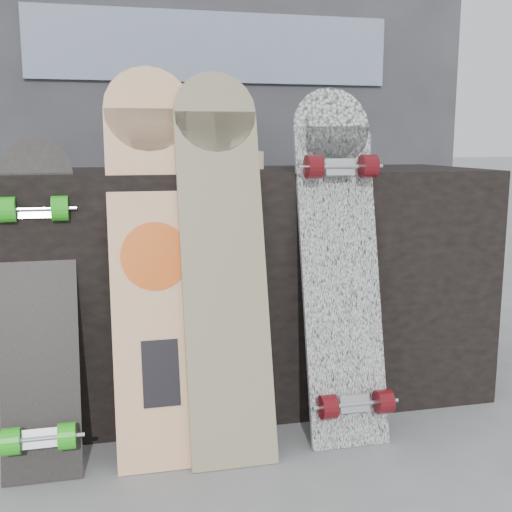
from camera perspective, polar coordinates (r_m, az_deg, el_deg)
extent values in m
plane|color=slate|center=(1.95, 2.99, -17.25)|extent=(60.00, 60.00, 0.00)
cube|color=black|center=(2.27, -0.45, -2.44)|extent=(1.60, 0.60, 0.80)
cube|color=#323237|center=(3.05, -4.12, 14.02)|extent=(2.40, 0.20, 2.20)
cube|color=navy|center=(2.96, -3.81, 18.03)|extent=(1.60, 0.02, 0.30)
cube|color=#523F82|center=(2.25, -8.79, 8.92)|extent=(0.18, 0.12, 0.10)
cube|color=#523F82|center=(2.35, 7.92, 9.24)|extent=(0.14, 0.14, 0.12)
cube|color=#D1B78C|center=(2.25, -2.38, 8.52)|extent=(0.22, 0.10, 0.06)
cube|color=beige|center=(1.84, -8.85, -2.58)|extent=(0.26, 0.30, 0.99)
cylinder|color=beige|center=(1.94, -9.60, 12.74)|extent=(0.26, 0.09, 0.25)
cylinder|color=#EB540E|center=(1.83, -8.95, 0.00)|extent=(0.19, 0.06, 0.19)
cube|color=black|center=(1.83, -8.45, -10.27)|extent=(0.10, 0.05, 0.18)
cube|color=beige|center=(1.84, -2.78, -2.60)|extent=(0.24, 0.30, 0.98)
cylinder|color=beige|center=(1.93, -3.70, 12.63)|extent=(0.24, 0.08, 0.24)
cube|color=white|center=(1.95, 7.56, -2.53)|extent=(0.24, 0.24, 0.94)
cylinder|color=white|center=(2.01, 6.70, 11.33)|extent=(0.24, 0.07, 0.24)
cube|color=silver|center=(1.94, 8.66, -12.80)|extent=(0.09, 0.04, 0.06)
cylinder|color=#510B10|center=(1.89, 6.41, -13.19)|extent=(0.04, 0.07, 0.07)
cylinder|color=#510B10|center=(1.95, 11.27, -12.56)|extent=(0.05, 0.07, 0.07)
cube|color=silver|center=(1.94, 7.37, 7.78)|extent=(0.09, 0.04, 0.06)
cylinder|color=#510B10|center=(1.90, 5.13, 7.91)|extent=(0.04, 0.07, 0.07)
cylinder|color=#510B10|center=(1.96, 9.95, 7.87)|extent=(0.05, 0.07, 0.07)
cube|color=black|center=(1.88, -18.71, -5.60)|extent=(0.21, 0.30, 0.81)
cylinder|color=black|center=(1.96, -19.01, 6.93)|extent=(0.21, 0.09, 0.20)
cube|color=silver|center=(1.84, -18.63, -15.08)|extent=(0.09, 0.05, 0.06)
cylinder|color=green|center=(1.83, -20.92, -15.15)|extent=(0.04, 0.07, 0.07)
cylinder|color=green|center=(1.81, -16.45, -15.09)|extent=(0.04, 0.07, 0.07)
cube|color=silver|center=(1.89, -19.07, 3.83)|extent=(0.09, 0.05, 0.06)
cylinder|color=green|center=(1.88, -21.23, 3.87)|extent=(0.04, 0.07, 0.07)
cylinder|color=green|center=(1.86, -17.02, 4.08)|extent=(0.04, 0.07, 0.07)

